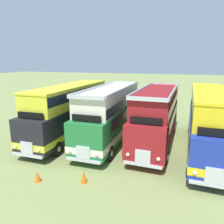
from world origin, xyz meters
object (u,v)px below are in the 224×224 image
(bus_second_in_row, at_px, (111,112))
(cone_near_end, at_px, (38,177))
(bus_fourth_in_row, at_px, (209,119))
(bus_third_in_row, at_px, (157,115))
(cone_mid_row, at_px, (84,177))
(bus_first_in_row, at_px, (71,108))

(bus_second_in_row, height_order, cone_near_end, bus_second_in_row)
(bus_second_in_row, xyz_separation_m, bus_fourth_in_row, (7.44, 0.00, 0.12))
(bus_third_in_row, relative_size, bus_fourth_in_row, 0.88)
(bus_third_in_row, distance_m, bus_fourth_in_row, 3.73)
(bus_third_in_row, xyz_separation_m, bus_fourth_in_row, (3.72, -0.33, 0.12))
(bus_second_in_row, distance_m, cone_mid_row, 7.14)
(bus_first_in_row, height_order, cone_mid_row, bus_first_in_row)
(bus_third_in_row, xyz_separation_m, cone_near_end, (-5.44, -7.86, -2.04))
(bus_third_in_row, bearing_deg, bus_first_in_row, -177.10)
(cone_mid_row, bearing_deg, bus_second_in_row, 96.15)
(cone_near_end, height_order, cone_mid_row, cone_mid_row)
(bus_fourth_in_row, bearing_deg, cone_near_end, -140.57)
(cone_mid_row, bearing_deg, bus_first_in_row, 123.36)
(cone_near_end, xyz_separation_m, cone_mid_row, (2.46, 0.72, 0.05))
(bus_second_in_row, xyz_separation_m, bus_third_in_row, (3.72, 0.33, -0.00))
(bus_first_in_row, distance_m, bus_third_in_row, 7.45)
(bus_third_in_row, bearing_deg, bus_fourth_in_row, -5.01)
(bus_fourth_in_row, distance_m, cone_near_end, 12.06)
(cone_mid_row, bearing_deg, cone_near_end, -163.61)
(bus_first_in_row, distance_m, cone_near_end, 8.04)
(bus_fourth_in_row, height_order, cone_mid_row, bus_fourth_in_row)
(cone_near_end, bearing_deg, cone_mid_row, 16.39)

